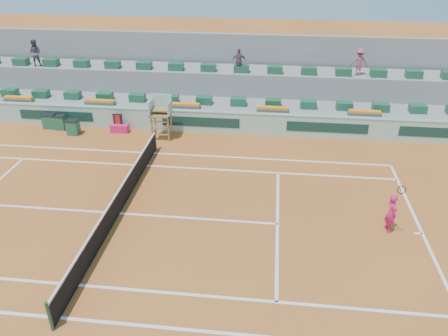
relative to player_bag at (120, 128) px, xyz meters
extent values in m
plane|color=#A0511E|center=(2.60, -7.91, -0.22)|extent=(90.00, 90.00, 0.00)
cube|color=gray|center=(2.60, 2.79, 0.38)|extent=(36.00, 4.00, 1.20)
cube|color=gray|center=(2.60, 4.39, 1.08)|extent=(36.00, 2.40, 2.60)
cube|color=gray|center=(2.60, 5.99, 1.98)|extent=(36.00, 0.40, 4.40)
cube|color=#D51B6A|center=(0.00, 0.00, 0.00)|extent=(1.01, 0.45, 0.45)
imported|color=#4C4D59|center=(-6.30, 3.70, 3.20)|extent=(0.89, 0.74, 1.65)
imported|color=#724C5A|center=(6.46, 3.60, 3.10)|extent=(0.88, 0.44, 1.45)
imported|color=#904858|center=(13.46, 3.97, 3.17)|extent=(1.03, 0.60, 1.58)
cube|color=white|center=(14.48, -7.91, -0.22)|extent=(0.12, 10.97, 0.01)
cube|color=white|center=(2.60, -13.39, -0.22)|extent=(23.77, 0.12, 0.01)
cube|color=white|center=(2.60, -2.42, -0.22)|extent=(23.77, 0.12, 0.01)
cube|color=white|center=(2.60, -12.02, -0.22)|extent=(23.77, 0.12, 0.01)
cube|color=white|center=(2.60, -3.79, -0.22)|extent=(23.77, 0.12, 0.01)
cube|color=white|center=(9.00, -7.91, -0.22)|extent=(0.12, 8.23, 0.01)
cube|color=white|center=(2.60, -7.91, -0.22)|extent=(12.80, 0.12, 0.01)
cube|color=white|center=(14.33, -7.91, -0.22)|extent=(0.30, 0.12, 0.01)
cube|color=black|center=(2.60, -7.91, 0.24)|extent=(0.03, 11.87, 0.92)
cube|color=white|center=(2.60, -7.91, 0.73)|extent=(0.06, 11.87, 0.07)
cylinder|color=#1E462F|center=(2.60, -13.84, 0.33)|extent=(0.10, 0.10, 1.10)
cylinder|color=#1E462F|center=(2.60, -1.97, 0.33)|extent=(0.10, 0.10, 1.10)
cube|color=#9AC1AE|center=(2.60, 0.59, 0.38)|extent=(36.00, 0.30, 1.20)
cube|color=gray|center=(2.60, 0.59, 1.01)|extent=(36.00, 0.34, 0.06)
cube|color=#12332C|center=(-3.90, 0.43, 0.43)|extent=(4.40, 0.02, 0.56)
cube|color=#12332C|center=(4.60, 0.43, 0.43)|extent=(4.40, 0.02, 0.56)
cube|color=#12332C|center=(11.60, 0.43, 0.43)|extent=(4.40, 0.02, 0.56)
cube|color=#12332C|center=(17.60, 0.43, 0.43)|extent=(4.40, 0.02, 0.56)
cube|color=olive|center=(2.15, -0.86, 0.45)|extent=(0.08, 0.08, 1.35)
cube|color=olive|center=(3.05, -0.86, 0.45)|extent=(0.08, 0.08, 1.35)
cube|color=olive|center=(2.15, -0.16, 0.45)|extent=(0.08, 0.08, 1.35)
cube|color=olive|center=(3.05, -0.16, 0.45)|extent=(0.08, 0.08, 1.35)
cube|color=olive|center=(2.60, -0.51, 1.17)|extent=(1.10, 0.90, 0.08)
cube|color=#9AC1AE|center=(2.60, -0.13, 1.68)|extent=(1.10, 0.08, 1.00)
cube|color=#9AC1AE|center=(2.08, -0.51, 1.53)|extent=(0.06, 0.90, 0.80)
cube|color=#9AC1AE|center=(3.12, -0.51, 1.53)|extent=(0.06, 0.90, 0.80)
cube|color=olive|center=(2.60, -0.41, 1.41)|extent=(0.80, 0.60, 0.08)
cube|color=olive|center=(2.60, -0.86, 0.13)|extent=(0.90, 0.08, 0.06)
cube|color=olive|center=(2.60, -0.86, 0.53)|extent=(0.90, 0.08, 0.06)
cube|color=olive|center=(2.60, -0.86, 0.88)|extent=(0.90, 0.08, 0.06)
cube|color=#1A5032|center=(-7.40, 1.89, 1.20)|extent=(0.90, 0.60, 0.44)
cube|color=#1A5032|center=(-5.40, 1.89, 1.20)|extent=(0.90, 0.60, 0.44)
cube|color=#1A5032|center=(-3.40, 1.89, 1.20)|extent=(0.90, 0.60, 0.44)
cube|color=#1A5032|center=(-1.40, 1.89, 1.20)|extent=(0.90, 0.60, 0.44)
cube|color=#1A5032|center=(0.60, 1.89, 1.20)|extent=(0.90, 0.60, 0.44)
cube|color=#1A5032|center=(2.60, 1.89, 1.20)|extent=(0.90, 0.60, 0.44)
cube|color=#1A5032|center=(4.60, 1.89, 1.20)|extent=(0.90, 0.60, 0.44)
cube|color=#1A5032|center=(6.60, 1.89, 1.20)|extent=(0.90, 0.60, 0.44)
cube|color=#1A5032|center=(8.60, 1.89, 1.20)|extent=(0.90, 0.60, 0.44)
cube|color=#1A5032|center=(10.60, 1.89, 1.20)|extent=(0.90, 0.60, 0.44)
cube|color=#1A5032|center=(12.60, 1.89, 1.20)|extent=(0.90, 0.60, 0.44)
cube|color=#1A5032|center=(14.60, 1.89, 1.20)|extent=(0.90, 0.60, 0.44)
cube|color=#1A5032|center=(16.60, 1.89, 1.20)|extent=(0.90, 0.60, 0.44)
cube|color=#1A5032|center=(-7.40, 3.79, 2.60)|extent=(0.90, 0.60, 0.44)
cube|color=#1A5032|center=(-5.40, 3.79, 2.60)|extent=(0.90, 0.60, 0.44)
cube|color=#1A5032|center=(-3.40, 3.79, 2.60)|extent=(0.90, 0.60, 0.44)
cube|color=#1A5032|center=(-1.40, 3.79, 2.60)|extent=(0.90, 0.60, 0.44)
cube|color=#1A5032|center=(0.60, 3.79, 2.60)|extent=(0.90, 0.60, 0.44)
cube|color=#1A5032|center=(2.60, 3.79, 2.60)|extent=(0.90, 0.60, 0.44)
cube|color=#1A5032|center=(4.60, 3.79, 2.60)|extent=(0.90, 0.60, 0.44)
cube|color=#1A5032|center=(6.60, 3.79, 2.60)|extent=(0.90, 0.60, 0.44)
cube|color=#1A5032|center=(8.60, 3.79, 2.60)|extent=(0.90, 0.60, 0.44)
cube|color=#1A5032|center=(10.60, 3.79, 2.60)|extent=(0.90, 0.60, 0.44)
cube|color=#1A5032|center=(12.60, 3.79, 2.60)|extent=(0.90, 0.60, 0.44)
cube|color=#1A5032|center=(14.60, 3.79, 2.60)|extent=(0.90, 0.60, 0.44)
cube|color=#1A5032|center=(16.60, 3.79, 2.60)|extent=(0.90, 0.60, 0.44)
cube|color=#4D4D4D|center=(-6.40, 1.09, 1.06)|extent=(1.80, 0.36, 0.16)
cube|color=orange|center=(-6.40, 1.09, 1.20)|extent=(1.70, 0.32, 0.12)
cube|color=#4D4D4D|center=(-1.40, 1.09, 1.06)|extent=(1.80, 0.36, 0.16)
cube|color=orange|center=(-1.40, 1.09, 1.20)|extent=(1.70, 0.32, 0.12)
cube|color=#4D4D4D|center=(3.60, 1.09, 1.06)|extent=(1.80, 0.36, 0.16)
cube|color=orange|center=(3.60, 1.09, 1.20)|extent=(1.70, 0.32, 0.12)
cube|color=#4D4D4D|center=(8.60, 1.09, 1.06)|extent=(1.80, 0.36, 0.16)
cube|color=orange|center=(8.60, 1.09, 1.20)|extent=(1.70, 0.32, 0.12)
cube|color=#4D4D4D|center=(13.60, 1.09, 1.06)|extent=(1.80, 0.36, 0.16)
cube|color=orange|center=(13.60, 1.09, 1.20)|extent=(1.70, 0.32, 0.12)
cube|color=#1B533B|center=(-2.48, -0.59, 0.18)|extent=(0.62, 0.53, 0.80)
cube|color=black|center=(-2.48, -0.59, 0.60)|extent=(0.66, 0.57, 0.04)
cube|color=#1B533B|center=(-3.51, 0.02, 0.18)|extent=(0.60, 0.52, 0.80)
cube|color=black|center=(-3.51, 0.02, 0.60)|extent=(0.64, 0.55, 0.04)
cube|color=#1B533B|center=(-4.15, 0.16, 0.18)|extent=(0.76, 0.65, 0.80)
cube|color=black|center=(-4.15, 0.16, 0.60)|extent=(0.80, 0.69, 0.04)
cube|color=black|center=(-0.31, 0.14, 0.28)|extent=(0.10, 0.10, 1.00)
cube|color=black|center=(0.09, 0.14, 0.28)|extent=(0.10, 0.10, 1.00)
cube|color=black|center=(-0.11, 0.14, 0.78)|extent=(0.58, 0.08, 0.06)
cube|color=red|center=(-0.11, 0.12, 0.48)|extent=(0.42, 0.04, 0.56)
imported|color=#D51B6A|center=(13.22, -7.80, 0.57)|extent=(0.46, 0.63, 1.58)
cylinder|color=black|center=(13.22, -8.10, 1.83)|extent=(0.03, 0.35, 0.09)
torus|color=black|center=(13.22, -8.32, 1.90)|extent=(0.31, 0.08, 0.31)
camera|label=1|loc=(8.51, -22.01, 9.93)|focal=35.00mm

